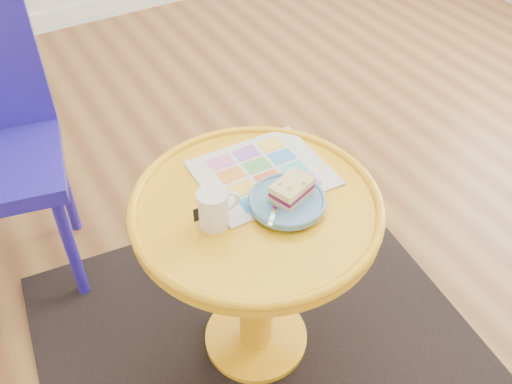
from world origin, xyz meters
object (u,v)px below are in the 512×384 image
side_table (256,249)px  newspaper (263,173)px  mug (214,208)px  plate (287,202)px

side_table → newspaper: bearing=50.9°
mug → newspaper: bearing=28.8°
mug → plate: 0.18m
mug → plate: size_ratio=0.57×
newspaper → mug: 0.22m
newspaper → side_table: bearing=-127.9°
side_table → plate: (0.06, -0.05, 0.19)m
mug → plate: bearing=-11.0°
side_table → mug: size_ratio=5.88×
side_table → plate: size_ratio=3.35×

